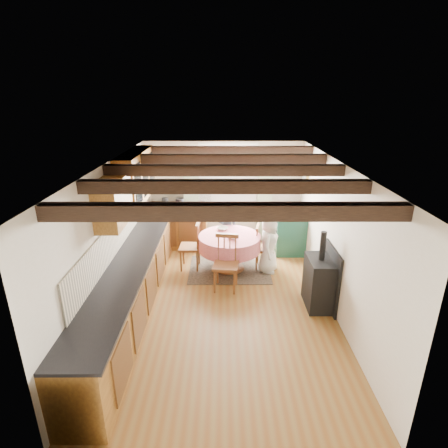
{
  "coord_description": "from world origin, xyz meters",
  "views": [
    {
      "loc": [
        -0.02,
        -5.28,
        3.39
      ],
      "look_at": [
        0.0,
        0.8,
        1.15
      ],
      "focal_mm": 28.45,
      "sensor_mm": 36.0,
      "label": 1
    }
  ],
  "objects_px": {
    "chair_near": "(226,264)",
    "chair_left": "(190,245)",
    "chair_right": "(265,247)",
    "child_right": "(269,244)",
    "cup": "(235,238)",
    "dining_table": "(230,253)",
    "aga_range": "(288,230)",
    "cast_iron_stove": "(320,270)",
    "child_far": "(227,229)"
  },
  "relations": [
    {
      "from": "chair_near",
      "to": "chair_left",
      "type": "xyz_separation_m",
      "value": [
        -0.72,
        0.85,
        -0.01
      ]
    },
    {
      "from": "chair_near",
      "to": "chair_right",
      "type": "distance_m",
      "value": 1.18
    },
    {
      "from": "chair_near",
      "to": "child_right",
      "type": "xyz_separation_m",
      "value": [
        0.86,
        0.7,
        0.08
      ]
    },
    {
      "from": "chair_left",
      "to": "chair_near",
      "type": "bearing_deg",
      "value": 43.14
    },
    {
      "from": "chair_near",
      "to": "cup",
      "type": "xyz_separation_m",
      "value": [
        0.18,
        0.55,
        0.28
      ]
    },
    {
      "from": "dining_table",
      "to": "child_right",
      "type": "relative_size",
      "value": 1.04
    },
    {
      "from": "aga_range",
      "to": "cup",
      "type": "distance_m",
      "value": 1.81
    },
    {
      "from": "cast_iron_stove",
      "to": "child_far",
      "type": "distance_m",
      "value": 2.55
    },
    {
      "from": "aga_range",
      "to": "chair_near",
      "type": "bearing_deg",
      "value": -128.6
    },
    {
      "from": "child_right",
      "to": "aga_range",
      "type": "bearing_deg",
      "value": -12.98
    },
    {
      "from": "dining_table",
      "to": "cup",
      "type": "distance_m",
      "value": 0.48
    },
    {
      "from": "dining_table",
      "to": "cast_iron_stove",
      "type": "height_order",
      "value": "cast_iron_stove"
    },
    {
      "from": "chair_right",
      "to": "cup",
      "type": "relative_size",
      "value": 9.14
    },
    {
      "from": "child_right",
      "to": "dining_table",
      "type": "bearing_deg",
      "value": 100.4
    },
    {
      "from": "chair_right",
      "to": "child_right",
      "type": "relative_size",
      "value": 0.77
    },
    {
      "from": "cup",
      "to": "chair_near",
      "type": "bearing_deg",
      "value": -108.14
    },
    {
      "from": "chair_left",
      "to": "chair_right",
      "type": "distance_m",
      "value": 1.53
    },
    {
      "from": "dining_table",
      "to": "cast_iron_stove",
      "type": "xyz_separation_m",
      "value": [
        1.47,
        -1.31,
        0.3
      ]
    },
    {
      "from": "chair_left",
      "to": "child_right",
      "type": "xyz_separation_m",
      "value": [
        1.58,
        -0.14,
        0.09
      ]
    },
    {
      "from": "dining_table",
      "to": "chair_left",
      "type": "xyz_separation_m",
      "value": [
        -0.8,
        0.08,
        0.13
      ]
    },
    {
      "from": "child_far",
      "to": "child_right",
      "type": "bearing_deg",
      "value": 137.78
    },
    {
      "from": "chair_left",
      "to": "child_right",
      "type": "height_order",
      "value": "child_right"
    },
    {
      "from": "chair_near",
      "to": "chair_right",
      "type": "bearing_deg",
      "value": 55.17
    },
    {
      "from": "aga_range",
      "to": "child_right",
      "type": "distance_m",
      "value": 1.25
    },
    {
      "from": "dining_table",
      "to": "aga_range",
      "type": "xyz_separation_m",
      "value": [
        1.36,
        1.04,
        0.09
      ]
    },
    {
      "from": "chair_near",
      "to": "chair_left",
      "type": "relative_size",
      "value": 1.03
    },
    {
      "from": "chair_left",
      "to": "cast_iron_stove",
      "type": "bearing_deg",
      "value": 61.26
    },
    {
      "from": "dining_table",
      "to": "chair_right",
      "type": "height_order",
      "value": "chair_right"
    },
    {
      "from": "child_far",
      "to": "cup",
      "type": "relative_size",
      "value": 12.22
    },
    {
      "from": "dining_table",
      "to": "chair_right",
      "type": "relative_size",
      "value": 1.35
    },
    {
      "from": "cast_iron_stove",
      "to": "cup",
      "type": "distance_m",
      "value": 1.76
    },
    {
      "from": "dining_table",
      "to": "cast_iron_stove",
      "type": "relative_size",
      "value": 0.92
    },
    {
      "from": "cast_iron_stove",
      "to": "child_far",
      "type": "relative_size",
      "value": 1.1
    },
    {
      "from": "child_far",
      "to": "cup",
      "type": "bearing_deg",
      "value": 100.65
    },
    {
      "from": "chair_left",
      "to": "cast_iron_stove",
      "type": "relative_size",
      "value": 0.75
    },
    {
      "from": "chair_right",
      "to": "aga_range",
      "type": "xyz_separation_m",
      "value": [
        0.64,
        0.94,
        0.01
      ]
    },
    {
      "from": "dining_table",
      "to": "child_right",
      "type": "height_order",
      "value": "child_right"
    },
    {
      "from": "chair_right",
      "to": "child_right",
      "type": "distance_m",
      "value": 0.21
    },
    {
      "from": "cup",
      "to": "child_far",
      "type": "bearing_deg",
      "value": 98.55
    },
    {
      "from": "dining_table",
      "to": "aga_range",
      "type": "distance_m",
      "value": 1.71
    },
    {
      "from": "chair_near",
      "to": "child_far",
      "type": "relative_size",
      "value": 0.84
    },
    {
      "from": "chair_left",
      "to": "cup",
      "type": "xyz_separation_m",
      "value": [
        0.9,
        -0.3,
        0.29
      ]
    },
    {
      "from": "aga_range",
      "to": "child_far",
      "type": "relative_size",
      "value": 0.83
    },
    {
      "from": "chair_left",
      "to": "aga_range",
      "type": "relative_size",
      "value": 0.99
    },
    {
      "from": "dining_table",
      "to": "chair_left",
      "type": "relative_size",
      "value": 1.23
    },
    {
      "from": "chair_near",
      "to": "aga_range",
      "type": "bearing_deg",
      "value": 59.61
    },
    {
      "from": "dining_table",
      "to": "chair_near",
      "type": "xyz_separation_m",
      "value": [
        -0.08,
        -0.76,
        0.14
      ]
    },
    {
      "from": "cast_iron_stove",
      "to": "child_right",
      "type": "xyz_separation_m",
      "value": [
        -0.69,
        1.25,
        -0.08
      ]
    },
    {
      "from": "chair_right",
      "to": "cup",
      "type": "height_order",
      "value": "chair_right"
    },
    {
      "from": "cup",
      "to": "aga_range",
      "type": "bearing_deg",
      "value": 44.88
    }
  ]
}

